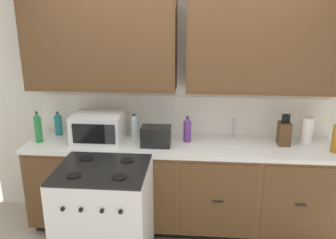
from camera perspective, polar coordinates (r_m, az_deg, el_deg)
The scene contains 12 objects.
wall_unit at distance 3.48m, azimuth 2.22°, elevation 8.72°, with size 4.17×0.40×2.47m.
counter_run at distance 3.67m, azimuth 1.84°, elevation -10.43°, with size 3.00×0.64×0.93m.
stove_range at distance 3.22m, azimuth -10.05°, elevation -15.21°, with size 0.76×0.68×0.95m.
microwave at distance 3.56m, azimuth -11.13°, elevation -1.30°, with size 0.48×0.37×0.28m.
toaster at distance 3.39m, azimuth -1.94°, elevation -2.69°, with size 0.28×0.18×0.19m.
knife_block at distance 3.59m, azimuth 18.06°, elevation -2.09°, with size 0.11×0.14×0.31m.
sink_faucet at distance 3.66m, azimuth 10.47°, elevation -1.36°, with size 0.02×0.02×0.20m, color #B2B5BA.
paper_towel_roll at distance 3.70m, azimuth 21.31°, elevation -1.61°, with size 0.12×0.12×0.26m, color white.
bottle_teal at distance 3.85m, azimuth -17.12°, elevation -0.63°, with size 0.08×0.08×0.24m.
bottle_green at distance 3.69m, azimuth -20.05°, elevation -1.17°, with size 0.07×0.07×0.31m.
bottle_clear at distance 3.60m, azimuth -5.39°, elevation -1.07°, with size 0.07×0.07×0.25m.
bottle_violet at distance 3.49m, azimuth 3.10°, elevation -1.58°, with size 0.08×0.08×0.26m.
Camera 1 is at (0.15, -2.94, 2.20)m, focal length 38.16 mm.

